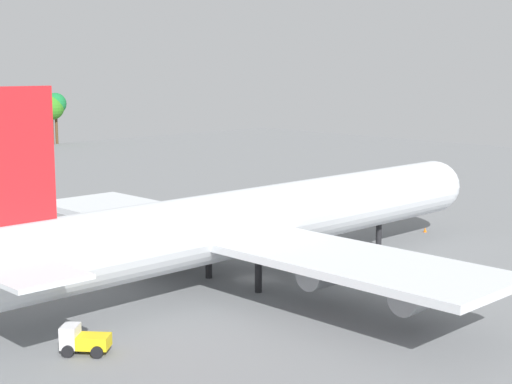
# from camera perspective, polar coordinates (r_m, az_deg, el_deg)

# --- Properties ---
(ground_plane) EXTENTS (284.80, 284.80, 0.00)m
(ground_plane) POSITION_cam_1_polar(r_m,az_deg,el_deg) (81.24, -0.00, -6.33)
(ground_plane) COLOR slate
(cargo_airplane) EXTENTS (71.20, 57.95, 20.16)m
(cargo_airplane) POSITION_cam_1_polar(r_m,az_deg,el_deg) (79.65, -0.14, -2.16)
(cargo_airplane) COLOR silver
(cargo_airplane) RESTS_ON ground_plane
(fuel_truck) EXTENTS (3.76, 3.90, 2.19)m
(fuel_truck) POSITION_cam_1_polar(r_m,az_deg,el_deg) (62.10, -12.47, -10.47)
(fuel_truck) COLOR silver
(fuel_truck) RESTS_ON ground_plane
(safety_cone_nose) EXTENTS (0.44, 0.44, 0.63)m
(safety_cone_nose) POSITION_cam_1_polar(r_m,az_deg,el_deg) (105.88, 12.21, -2.70)
(safety_cone_nose) COLOR orange
(safety_cone_nose) RESTS_ON ground_plane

